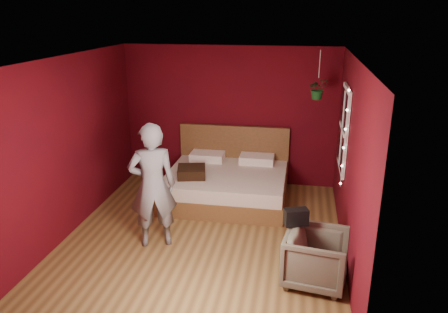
{
  "coord_description": "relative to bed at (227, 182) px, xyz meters",
  "views": [
    {
      "loc": [
        1.32,
        -5.66,
        3.21
      ],
      "look_at": [
        0.23,
        0.4,
        1.12
      ],
      "focal_mm": 35.0,
      "sensor_mm": 36.0,
      "label": 1
    }
  ],
  "objects": [
    {
      "name": "room_walls",
      "position": [
        -0.11,
        -1.42,
        1.38
      ],
      "size": [
        4.04,
        4.54,
        2.62
      ],
      "color": "#560910",
      "rests_on": "ground"
    },
    {
      "name": "throw_pillow",
      "position": [
        -0.55,
        -0.38,
        0.3
      ],
      "size": [
        0.55,
        0.55,
        0.16
      ],
      "primitive_type": "cube",
      "rotation": [
        0.0,
        0.0,
        0.23
      ],
      "color": "black",
      "rests_on": "bed"
    },
    {
      "name": "bed",
      "position": [
        0.0,
        0.0,
        0.0
      ],
      "size": [
        2.07,
        1.76,
        1.14
      ],
      "color": "brown",
      "rests_on": "ground"
    },
    {
      "name": "handbag",
      "position": [
        1.23,
        -2.15,
        0.49
      ],
      "size": [
        0.32,
        0.23,
        0.21
      ],
      "primitive_type": "cube",
      "rotation": [
        0.0,
        0.0,
        0.33
      ],
      "color": "black",
      "rests_on": "armchair"
    },
    {
      "name": "window",
      "position": [
        1.86,
        -0.52,
        1.2
      ],
      "size": [
        0.05,
        0.97,
        1.27
      ],
      "color": "white",
      "rests_on": "room_walls"
    },
    {
      "name": "floor",
      "position": [
        -0.11,
        -1.42,
        -0.3
      ],
      "size": [
        4.5,
        4.5,
        0.0
      ],
      "primitive_type": "plane",
      "color": "olive",
      "rests_on": "ground"
    },
    {
      "name": "armchair",
      "position": [
        1.49,
        -2.33,
        0.04
      ],
      "size": [
        0.85,
        0.83,
        0.68
      ],
      "primitive_type": "imported",
      "rotation": [
        0.0,
        0.0,
        1.42
      ],
      "color": "#666650",
      "rests_on": "ground"
    },
    {
      "name": "hanging_plant",
      "position": [
        1.46,
        0.1,
        1.69
      ],
      "size": [
        0.38,
        0.36,
        0.79
      ],
      "color": "silver",
      "rests_on": "room_walls"
    },
    {
      "name": "fairy_lights",
      "position": [
        1.83,
        -1.04,
        1.2
      ],
      "size": [
        0.04,
        0.04,
        1.45
      ],
      "color": "silver",
      "rests_on": "room_walls"
    },
    {
      "name": "person",
      "position": [
        -0.74,
        -1.77,
        0.6
      ],
      "size": [
        0.77,
        0.64,
        1.8
      ],
      "primitive_type": "imported",
      "rotation": [
        0.0,
        0.0,
        3.53
      ],
      "color": "slate",
      "rests_on": "ground"
    }
  ]
}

